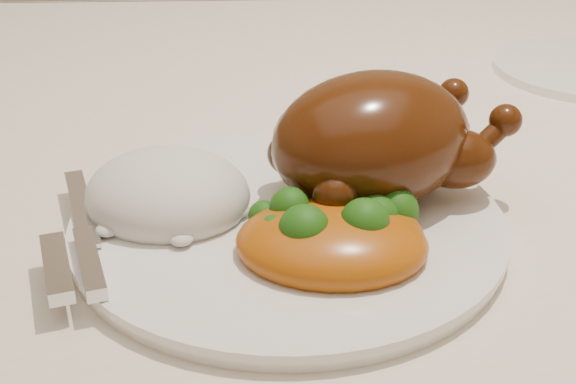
{
  "coord_description": "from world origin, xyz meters",
  "views": [
    {
      "loc": [
        -0.08,
        -0.62,
        1.05
      ],
      "look_at": [
        -0.06,
        -0.14,
        0.8
      ],
      "focal_mm": 50.0,
      "sensor_mm": 36.0,
      "label": 1
    }
  ],
  "objects": [
    {
      "name": "cutlery",
      "position": [
        -0.2,
        -0.18,
        0.79
      ],
      "size": [
        0.06,
        0.17,
        0.01
      ],
      "rotation": [
        0.0,
        0.0,
        0.29
      ],
      "color": "silver",
      "rests_on": "dinner_plate"
    },
    {
      "name": "rice_mound",
      "position": [
        -0.15,
        -0.13,
        0.79
      ],
      "size": [
        0.14,
        0.13,
        0.06
      ],
      "rotation": [
        0.0,
        0.0,
        -0.27
      ],
      "color": "silver",
      "rests_on": "dinner_plate"
    },
    {
      "name": "tablecloth",
      "position": [
        0.0,
        0.0,
        0.74
      ],
      "size": [
        1.73,
        1.03,
        0.18
      ],
      "color": "#F0E5CE",
      "rests_on": "dining_table"
    },
    {
      "name": "dinner_plate",
      "position": [
        -0.06,
        -0.14,
        0.77
      ],
      "size": [
        0.38,
        0.38,
        0.01
      ],
      "primitive_type": "cylinder",
      "rotation": [
        0.0,
        0.0,
        -0.37
      ],
      "color": "white",
      "rests_on": "tablecloth"
    },
    {
      "name": "dining_table",
      "position": [
        0.0,
        0.0,
        0.67
      ],
      "size": [
        1.6,
        0.9,
        0.76
      ],
      "color": "brown",
      "rests_on": "floor"
    },
    {
      "name": "roast_chicken",
      "position": [
        0.0,
        -0.11,
        0.83
      ],
      "size": [
        0.2,
        0.16,
        0.09
      ],
      "rotation": [
        0.0,
        0.0,
        0.42
      ],
      "color": "#491F07",
      "rests_on": "dinner_plate"
    },
    {
      "name": "mac_and_cheese",
      "position": [
        -0.03,
        -0.19,
        0.79
      ],
      "size": [
        0.13,
        0.11,
        0.05
      ],
      "rotation": [
        0.0,
        0.0,
        -0.12
      ],
      "color": "#AF4C0B",
      "rests_on": "dinner_plate"
    }
  ]
}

